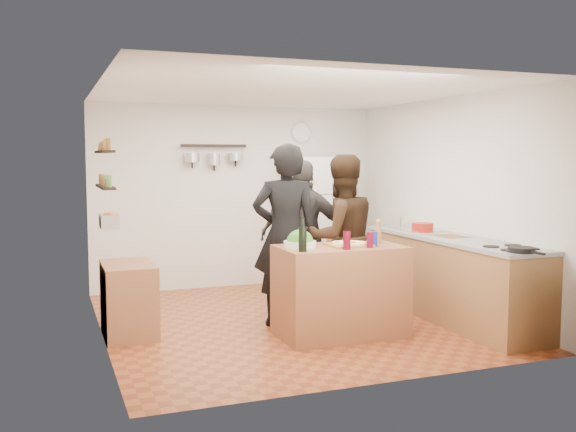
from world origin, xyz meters
name	(u,v)px	position (x,y,z in m)	size (l,w,h in m)	color
room_shell	(279,205)	(0.00, 0.39, 1.25)	(4.20, 4.20, 4.20)	brown
prep_island	(340,291)	(0.25, -0.72, 0.46)	(1.25, 0.72, 0.91)	#965B37
pizza_board	(349,245)	(0.33, -0.74, 0.92)	(0.42, 0.34, 0.02)	#9C6B38
pizza	(349,243)	(0.33, -0.74, 0.94)	(0.34, 0.34, 0.02)	beige
salad_bowl	(300,244)	(-0.17, -0.67, 0.94)	(0.32, 0.32, 0.06)	white
wine_bottle	(303,239)	(-0.25, -0.94, 1.03)	(0.08, 0.08, 0.23)	black
wine_glass_near	(347,240)	(0.20, -0.96, 1.00)	(0.07, 0.07, 0.18)	#540717
wine_glass_far	(370,240)	(0.47, -0.92, 0.99)	(0.06, 0.06, 0.15)	#56071D
pepper_mill	(378,234)	(0.70, -0.67, 1.01)	(0.06, 0.06, 0.20)	#97693F
salt_canister	(373,239)	(0.55, -0.84, 0.98)	(0.09, 0.09, 0.15)	navy
person_left	(286,235)	(-0.12, -0.14, 0.97)	(0.71, 0.46, 1.94)	black
person_center	(341,238)	(0.51, -0.17, 0.91)	(0.89, 0.69, 1.82)	black
person_back	(304,236)	(0.30, 0.36, 0.88)	(1.03, 0.43, 1.76)	#302D2A
counter_run	(452,279)	(1.70, -0.55, 0.45)	(0.63, 2.63, 0.90)	#9E7042
stove_top	(511,249)	(1.70, -1.50, 0.91)	(0.60, 0.62, 0.02)	white
skillet	(522,250)	(1.60, -1.76, 0.94)	(0.25, 0.25, 0.05)	black
sink	(412,229)	(1.70, 0.30, 0.92)	(0.50, 0.80, 0.03)	silver
cutting_board	(450,237)	(1.70, -0.50, 0.91)	(0.30, 0.40, 0.02)	olive
red_bowl	(423,227)	(1.65, -0.02, 0.97)	(0.25, 0.25, 0.10)	#A51C12
fridge	(310,222)	(0.95, 1.75, 0.90)	(0.70, 0.68, 1.80)	white
wall_clock	(301,132)	(0.95, 2.08, 2.15)	(0.30, 0.30, 0.03)	silver
spice_shelf_lower	(105,187)	(-1.93, 0.20, 1.50)	(0.12, 1.00, 0.03)	black
spice_shelf_upper	(104,152)	(-1.93, 0.20, 1.85)	(0.12, 1.00, 0.03)	black
produce_basket	(109,221)	(-1.90, 0.20, 1.15)	(0.18, 0.35, 0.14)	silver
side_table	(129,299)	(-1.74, 0.06, 0.36)	(0.50, 0.80, 0.73)	#9B6441
pot_rack	(214,146)	(-0.35, 2.00, 1.95)	(0.90, 0.04, 0.04)	black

